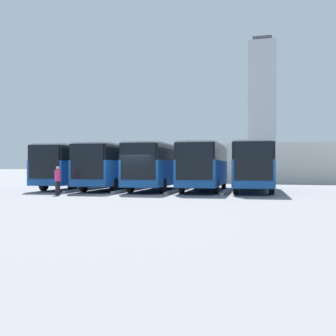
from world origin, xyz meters
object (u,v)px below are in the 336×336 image
(bus_1, at_px, (205,165))
(bus_0, at_px, (254,165))
(bus_4, at_px, (77,165))
(pedestrian, at_px, (58,180))
(bus_2, at_px, (158,165))
(bus_3, at_px, (115,165))

(bus_1, bearing_deg, bus_0, 179.35)
(bus_4, height_order, pedestrian, bus_4)
(bus_4, xyz_separation_m, pedestrian, (-2.77, 7.49, -0.92))
(bus_1, relative_size, bus_2, 1.00)
(bus_0, height_order, bus_1, same)
(bus_2, height_order, bus_4, same)
(bus_4, bearing_deg, bus_0, 175.55)
(bus_0, xyz_separation_m, bus_1, (3.50, 0.25, 0.00))
(bus_2, relative_size, pedestrian, 6.25)
(bus_4, bearing_deg, bus_1, 174.28)
(pedestrian, bearing_deg, bus_3, 169.01)
(bus_1, xyz_separation_m, bus_4, (10.49, -0.18, 0.00))
(pedestrian, bearing_deg, bus_0, 118.94)
(bus_4, bearing_deg, bus_2, 171.38)
(bus_1, distance_m, bus_4, 10.49)
(pedestrian, bearing_deg, bus_1, 128.39)
(bus_1, height_order, bus_4, same)
(bus_3, xyz_separation_m, bus_4, (3.50, -0.51, 0.00))
(bus_3, distance_m, pedestrian, 7.08)
(bus_0, relative_size, bus_2, 1.00)
(bus_0, height_order, bus_4, same)
(bus_3, distance_m, bus_4, 3.53)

